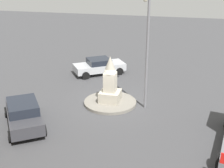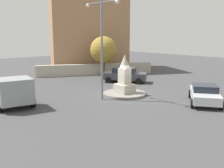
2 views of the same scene
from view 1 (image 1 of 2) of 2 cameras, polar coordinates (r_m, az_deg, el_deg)
ground_plane at (r=20.88m, az=-0.34°, el=-3.69°), size 80.00×80.00×0.00m
traffic_island at (r=20.84m, az=-0.34°, el=-3.45°), size 3.57×3.57×0.19m
monument at (r=20.31m, az=-0.35°, el=0.09°), size 1.34×1.34×3.17m
streetlamp at (r=18.93m, az=6.70°, el=8.49°), size 3.61×0.28×7.67m
car_dark_grey_approaching at (r=18.48m, az=-16.25°, el=-5.30°), size 4.66×4.04×1.55m
car_silver_passing at (r=26.47m, az=-2.40°, el=3.41°), size 4.00×4.60×1.37m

